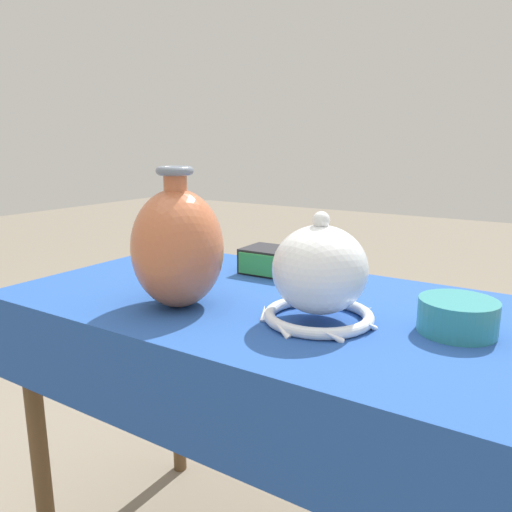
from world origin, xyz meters
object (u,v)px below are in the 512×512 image
Objects in this scene: vase_dome_bell at (320,277)px; mosaic_tile_box at (272,261)px; vase_tall_bulbous at (178,247)px; pot_squat_teal at (458,316)px; jar_round_ochre at (183,258)px.

vase_dome_bell is 0.38m from mosaic_tile_box.
mosaic_tile_box is (0.03, 0.34, -0.09)m from vase_tall_bulbous.
pot_squat_teal is at bearing 16.39° from vase_tall_bulbous.
pot_squat_teal is at bearing 18.79° from vase_dome_bell.
vase_tall_bulbous reaches higher than mosaic_tile_box.
jar_round_ochre is (-0.66, 0.01, 0.02)m from pot_squat_teal.
mosaic_tile_box is 0.53m from pot_squat_teal.
mosaic_tile_box is at bearing 134.55° from vase_dome_bell.
pot_squat_teal is at bearing -21.75° from mosaic_tile_box.
jar_round_ochre is at bearing -134.06° from mosaic_tile_box.
vase_dome_bell reaches higher than jar_round_ochre.
vase_dome_bell is at bearing -46.86° from mosaic_tile_box.
vase_tall_bulbous reaches higher than pot_squat_teal.
pot_squat_teal is 0.66m from jar_round_ochre.
jar_round_ochre is at bearing 178.92° from pot_squat_teal.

